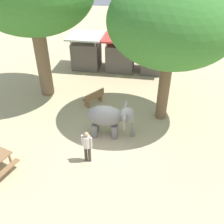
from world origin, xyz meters
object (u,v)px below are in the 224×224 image
object	(u,v)px
wooden_bench	(94,97)
market_stall_blue	(156,57)
elephant	(110,117)
market_stall_white	(86,53)
market_stall_red	(120,55)
person_handler	(87,145)
shade_tree_secondary	(173,22)

from	to	relation	value
wooden_bench	market_stall_blue	xyz separation A→B (m)	(3.51, 5.17, 0.67)
elephant	market_stall_white	distance (m)	8.50
elephant	market_stall_blue	distance (m)	8.19
wooden_bench	market_stall_blue	size ratio (longest dim) A/B	0.54
market_stall_red	market_stall_blue	xyz separation A→B (m)	(2.60, 0.00, 0.00)
market_stall_white	market_stall_red	distance (m)	2.60
market_stall_red	person_handler	bearing A→B (deg)	-91.04
elephant	shade_tree_secondary	size ratio (longest dim) A/B	0.33
elephant	person_handler	distance (m)	2.09
market_stall_red	market_stall_blue	world-z (taller)	same
shade_tree_secondary	market_stall_blue	bearing A→B (deg)	94.36
person_handler	market_stall_white	world-z (taller)	market_stall_white
person_handler	market_stall_blue	xyz separation A→B (m)	(2.78, 9.89, 0.19)
person_handler	market_stall_blue	world-z (taller)	market_stall_blue
person_handler	wooden_bench	size ratio (longest dim) A/B	1.19
market_stall_white	market_stall_blue	world-z (taller)	same
wooden_bench	shade_tree_secondary	bearing A→B (deg)	-64.59
market_stall_blue	wooden_bench	bearing A→B (deg)	-124.20
market_stall_red	market_stall_blue	distance (m)	2.60
market_stall_white	market_stall_red	bearing A→B (deg)	0.00
wooden_bench	market_stall_red	world-z (taller)	market_stall_red
person_handler	market_stall_white	distance (m)	10.18
person_handler	market_stall_red	xyz separation A→B (m)	(0.18, 9.89, 0.19)
wooden_bench	market_stall_blue	world-z (taller)	market_stall_blue
shade_tree_secondary	elephant	bearing A→B (deg)	-141.95
shade_tree_secondary	market_stall_red	size ratio (longest dim) A/B	2.93
elephant	shade_tree_secondary	world-z (taller)	shade_tree_secondary
person_handler	wooden_bench	world-z (taller)	person_handler
elephant	wooden_bench	bearing A→B (deg)	114.37
elephant	market_stall_red	world-z (taller)	market_stall_red
elephant	person_handler	bearing A→B (deg)	-112.06
market_stall_white	market_stall_red	xyz separation A→B (m)	(2.60, 0.00, 0.00)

